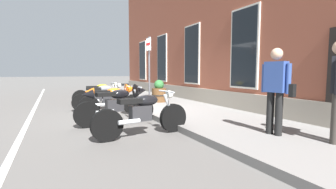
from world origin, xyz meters
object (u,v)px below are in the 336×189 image
object	(u,v)px
parking_sign	(149,62)
pedestrian_blue_top	(276,87)
motorcycle_yellow_naked	(101,94)
motorcycle_grey_naked	(103,97)
motorcycle_black_naked	(143,114)
motorcycle_black_sport	(119,103)
motorcycle_orange_sport	(114,98)
barrel_planter	(159,93)

from	to	relation	value
parking_sign	pedestrian_blue_top	bearing A→B (deg)	10.32
motorcycle_yellow_naked	motorcycle_grey_naked	world-z (taller)	motorcycle_grey_naked
pedestrian_blue_top	motorcycle_black_naked	bearing A→B (deg)	-124.51
motorcycle_black_sport	pedestrian_blue_top	world-z (taller)	pedestrian_blue_top
motorcycle_yellow_naked	motorcycle_orange_sport	size ratio (longest dim) A/B	1.09
motorcycle_black_sport	barrel_planter	size ratio (longest dim) A/B	2.40
motorcycle_grey_naked	motorcycle_black_sport	size ratio (longest dim) A/B	0.96
motorcycle_grey_naked	motorcycle_orange_sport	world-z (taller)	motorcycle_orange_sport
motorcycle_grey_naked	pedestrian_blue_top	distance (m)	5.99
motorcycle_black_sport	barrel_planter	xyz separation A→B (m)	(-2.84, 2.34, -0.04)
motorcycle_black_naked	motorcycle_orange_sport	bearing A→B (deg)	179.70
motorcycle_black_naked	barrel_planter	world-z (taller)	barrel_planter
motorcycle_black_sport	pedestrian_blue_top	size ratio (longest dim) A/B	1.29
motorcycle_yellow_naked	parking_sign	bearing A→B (deg)	30.09
motorcycle_grey_naked	motorcycle_black_sport	xyz separation A→B (m)	(2.56, -0.03, 0.09)
motorcycle_grey_naked	motorcycle_black_sport	distance (m)	2.56
motorcycle_black_naked	parking_sign	distance (m)	3.61
motorcycle_grey_naked	pedestrian_blue_top	bearing A→B (deg)	22.52
motorcycle_black_naked	motorcycle_yellow_naked	bearing A→B (deg)	179.61
motorcycle_yellow_naked	motorcycle_black_sport	size ratio (longest dim) A/B	1.01
motorcycle_yellow_naked	motorcycle_black_naked	bearing A→B (deg)	-0.39
motorcycle_orange_sport	parking_sign	bearing A→B (deg)	101.97
motorcycle_grey_naked	barrel_planter	distance (m)	2.33
motorcycle_black_naked	pedestrian_blue_top	size ratio (longest dim) A/B	1.30
motorcycle_grey_naked	motorcycle_orange_sport	xyz separation A→B (m)	(1.17, 0.14, 0.07)
motorcycle_black_naked	pedestrian_blue_top	xyz separation A→B (m)	(1.48, 2.16, 0.60)
pedestrian_blue_top	motorcycle_black_sport	bearing A→B (deg)	-141.89
pedestrian_blue_top	motorcycle_grey_naked	bearing A→B (deg)	-157.48
pedestrian_blue_top	parking_sign	xyz separation A→B (m)	(-4.61, -0.84, 0.62)
motorcycle_yellow_naked	barrel_planter	world-z (taller)	barrel_planter
motorcycle_grey_naked	motorcycle_orange_sport	size ratio (longest dim) A/B	1.03
motorcycle_grey_naked	motorcycle_black_naked	distance (m)	4.02
motorcycle_black_sport	pedestrian_blue_top	xyz separation A→B (m)	(2.94, 2.31, 0.52)
motorcycle_yellow_naked	pedestrian_blue_top	bearing A→B (deg)	17.27
motorcycle_yellow_naked	pedestrian_blue_top	distance (m)	7.18
motorcycle_grey_naked	barrel_planter	bearing A→B (deg)	96.91
motorcycle_yellow_naked	motorcycle_orange_sport	distance (m)	2.49
parking_sign	motorcycle_orange_sport	bearing A→B (deg)	-78.03
parking_sign	barrel_planter	distance (m)	1.88
motorcycle_yellow_naked	parking_sign	xyz separation A→B (m)	(2.21, 1.28, 1.23)
pedestrian_blue_top	motorcycle_orange_sport	bearing A→B (deg)	-153.68
motorcycle_grey_naked	barrel_planter	world-z (taller)	barrel_planter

